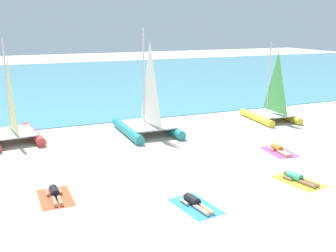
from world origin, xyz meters
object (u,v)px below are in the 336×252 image
Objects in this scene: sunbather_center_right at (297,178)px; sailboat_red at (12,127)px; towel_leftmost at (55,198)px; sunbather_rightmost at (279,149)px; towel_center_left at (196,206)px; sailboat_yellow at (271,109)px; sunbather_center_left at (194,202)px; towel_rightmost at (279,152)px; sunbather_leftmost at (55,194)px; towel_center_right at (298,181)px; sailboat_teal at (148,119)px.

sailboat_red is at bearing 122.82° from sunbather_center_right.
towel_leftmost is at bearing 155.79° from sunbather_center_right.
sunbather_rightmost is (10.54, 1.22, 0.13)m from towel_leftmost.
sailboat_red reaches higher than towel_center_left.
sailboat_yellow reaches higher than sunbather_rightmost.
sunbather_center_left is at bearing 173.99° from sunbather_center_right.
towel_leftmost is at bearing -173.74° from towel_rightmost.
sunbather_center_right is at bearing 5.63° from towel_center_left.
sunbather_leftmost is 0.82× the size of towel_center_left.
sunbather_center_right is 3.74m from sunbather_rightmost.
sunbather_center_right reaches higher than towel_center_left.
towel_rightmost is at bearing 63.06° from towel_center_right.
sailboat_yellow is 2.53× the size of towel_center_right.
sailboat_teal is at bearing -17.26° from sailboat_red.
sunbather_center_left is 1.00× the size of sunbather_center_right.
sailboat_teal is 2.99× the size of towel_leftmost.
towel_rightmost is (11.45, -6.97, -0.76)m from sailboat_red.
towel_center_left is at bearing -90.00° from sunbather_center_left.
towel_leftmost is at bearing 141.68° from sunbather_center_left.
towel_center_left and towel_center_right have the same top height.
towel_center_left is 1.22× the size of sunbather_center_right.
sunbather_rightmost is at bearing -118.27° from sailboat_yellow.
sunbather_center_right reaches higher than towel_rightmost.
sailboat_yellow is 3.06× the size of sunbather_rightmost.
sunbather_rightmost reaches higher than towel_center_right.
sailboat_yellow is 15.19m from sailboat_red.
towel_leftmost is 4.87m from sunbather_center_left.
sailboat_teal is at bearing 128.87° from towel_rightmost.
sailboat_yellow is 0.84× the size of sailboat_teal.
sailboat_red is at bearing 96.46° from towel_leftmost.
sailboat_teal is 2.99× the size of towel_center_left.
sailboat_yellow is 3.06× the size of sunbather_center_left.
sailboat_teal is at bearing 48.49° from sunbather_leftmost.
towel_rightmost is (4.53, -5.62, -0.84)m from sailboat_teal.
sailboat_teal is 3.63× the size of sunbather_rightmost.
sailboat_teal is 9.03m from sunbather_leftmost.
sailboat_teal reaches higher than towel_center_right.
sunbather_center_left is at bearing -150.09° from towel_rightmost.
sailboat_red is 2.72× the size of towel_center_right.
sunbather_leftmost is (-6.00, -6.70, -0.72)m from sailboat_teal.
towel_rightmost is at bearing 6.23° from sunbather_leftmost.
sunbather_rightmost is at bearing 51.97° from sunbather_center_right.
towel_center_left and towel_rightmost have the same top height.
sunbather_leftmost reaches higher than towel_rightmost.
sailboat_teal is at bearing -174.99° from sailboat_yellow.
sailboat_red is 14.14m from sunbather_center_right.
towel_center_right is (8.84, -2.23, -0.13)m from sunbather_leftmost.
sunbather_center_left is at bearing -100.47° from sailboat_teal.
towel_center_left is 7.34m from towel_rightmost.
sunbather_center_right is at bearing -115.85° from sailboat_yellow.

